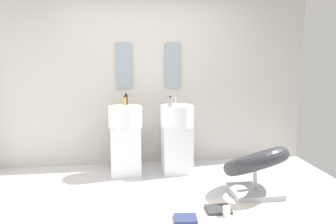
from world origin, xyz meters
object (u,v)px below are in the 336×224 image
at_px(pedestal_sink_left, 126,139).
at_px(magazine_navy, 185,219).
at_px(pedestal_sink_right, 177,137).
at_px(soap_bottle_black, 126,99).
at_px(soap_bottle_amber, 125,101).
at_px(coffee_mug, 226,211).
at_px(magazine_charcoal, 218,209).
at_px(soap_bottle_grey, 170,102).
at_px(lounge_chair, 255,165).

distance_m(pedestal_sink_left, magazine_navy, 1.64).
relative_size(pedestal_sink_right, soap_bottle_black, 6.52).
bearing_deg(soap_bottle_black, soap_bottle_amber, -116.11).
bearing_deg(coffee_mug, magazine_charcoal, 112.16).
xyz_separation_m(magazine_navy, soap_bottle_grey, (0.04, 1.37, 0.98)).
bearing_deg(coffee_mug, soap_bottle_amber, 122.11).
bearing_deg(pedestal_sink_right, magazine_charcoal, -80.31).
bearing_deg(soap_bottle_grey, magazine_charcoal, -74.68).
distance_m(lounge_chair, soap_bottle_amber, 1.93).
bearing_deg(pedestal_sink_left, magazine_charcoal, -54.73).
relative_size(pedestal_sink_left, soap_bottle_grey, 7.20).
xyz_separation_m(pedestal_sink_left, soap_bottle_amber, (-0.00, 0.13, 0.50)).
distance_m(magazine_navy, soap_bottle_amber, 1.95).
relative_size(pedestal_sink_left, pedestal_sink_right, 1.00).
bearing_deg(soap_bottle_amber, coffee_mug, -57.89).
distance_m(magazine_navy, soap_bottle_black, 1.99).
relative_size(pedestal_sink_left, magazine_charcoal, 4.12).
bearing_deg(magazine_navy, soap_bottle_amber, 114.89).
height_order(pedestal_sink_left, lounge_chair, pedestal_sink_left).
distance_m(pedestal_sink_right, soap_bottle_grey, 0.53).
bearing_deg(soap_bottle_black, pedestal_sink_right, -13.92).
height_order(soap_bottle_black, soap_bottle_grey, soap_bottle_black).
relative_size(magazine_charcoal, soap_bottle_grey, 1.75).
bearing_deg(magazine_navy, soap_bottle_black, 113.72).
relative_size(soap_bottle_black, soap_bottle_grey, 1.10).
bearing_deg(pedestal_sink_left, lounge_chair, -31.58).
distance_m(lounge_chair, soap_bottle_grey, 1.38).
distance_m(magazine_charcoal, magazine_navy, 0.41).
xyz_separation_m(magazine_charcoal, magazine_navy, (-0.38, -0.15, -0.00)).
relative_size(magazine_navy, coffee_mug, 2.24).
bearing_deg(magazine_navy, pedestal_sink_left, 116.37).
height_order(lounge_chair, coffee_mug, lounge_chair).
distance_m(coffee_mug, soap_bottle_grey, 1.69).
bearing_deg(lounge_chair, pedestal_sink_right, 130.49).
relative_size(pedestal_sink_right, coffee_mug, 10.22).
relative_size(magazine_charcoal, coffee_mug, 2.48).
height_order(magazine_charcoal, coffee_mug, coffee_mug).
distance_m(coffee_mug, soap_bottle_black, 2.11).
distance_m(magazine_charcoal, soap_bottle_amber, 1.98).
relative_size(pedestal_sink_left, magazine_navy, 4.56).
bearing_deg(magazine_charcoal, soap_bottle_grey, 106.35).
bearing_deg(magazine_charcoal, soap_bottle_black, 122.52).
bearing_deg(soap_bottle_amber, lounge_chair, -34.95).
bearing_deg(soap_bottle_amber, magazine_charcoal, -57.13).
xyz_separation_m(soap_bottle_black, soap_bottle_amber, (-0.02, -0.04, -0.01)).
relative_size(pedestal_sink_right, magazine_charcoal, 4.12).
xyz_separation_m(pedestal_sink_left, pedestal_sink_right, (0.71, 0.00, 0.00)).
xyz_separation_m(magazine_navy, soap_bottle_black, (-0.53, 1.64, 0.99)).
bearing_deg(lounge_chair, soap_bottle_black, 143.52).
distance_m(pedestal_sink_left, soap_bottle_black, 0.54).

